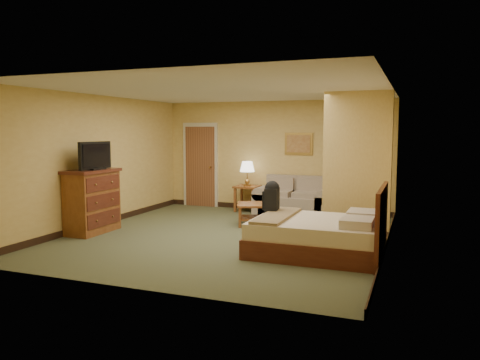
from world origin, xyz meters
The scene contains 17 objects.
floor centered at (0.00, 0.00, 0.00)m, with size 6.00×6.00×0.00m, color #4E5537.
ceiling centered at (0.00, 0.00, 2.60)m, with size 6.00×6.00×0.00m, color white.
back_wall centered at (0.00, 3.00, 1.30)m, with size 5.50×0.02×2.60m, color #D9B35C.
left_wall centered at (-2.75, 0.00, 1.30)m, with size 0.02×6.00×2.60m, color #D9B35C.
right_wall centered at (2.75, 0.00, 1.30)m, with size 0.02×6.00×2.60m, color #D9B35C.
partition centered at (2.15, 0.93, 1.30)m, with size 1.20×0.15×2.60m, color #D9B35C.
door centered at (-1.95, 2.96, 1.03)m, with size 0.94×0.16×2.10m.
baseboard centered at (0.00, 2.99, 0.06)m, with size 5.50×0.02×0.12m, color black.
loveseat centered at (0.57, 2.57, 0.28)m, with size 1.73×0.81×0.88m.
side_table centered at (-0.58, 2.65, 0.40)m, with size 0.55×0.55×0.61m.
table_lamp centered at (-0.58, 2.65, 1.04)m, with size 0.35×0.35×0.58m.
coffee_table centered at (0.12, 1.16, 0.31)m, with size 0.87×0.87×0.44m.
wall_picture centered at (0.57, 2.97, 1.60)m, with size 0.66×0.04×0.51m.
dresser centered at (-2.48, -0.59, 0.60)m, with size 0.58×1.11×1.19m.
tv centered at (-2.37, -0.59, 1.43)m, with size 0.21×0.84×0.52m.
bed centered at (1.82, -0.60, 0.30)m, with size 1.97×1.67×1.08m.
backpack centered at (0.91, -0.22, 0.81)m, with size 0.25×0.33×0.54m.
Camera 1 is at (3.18, -7.66, 1.90)m, focal length 35.00 mm.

